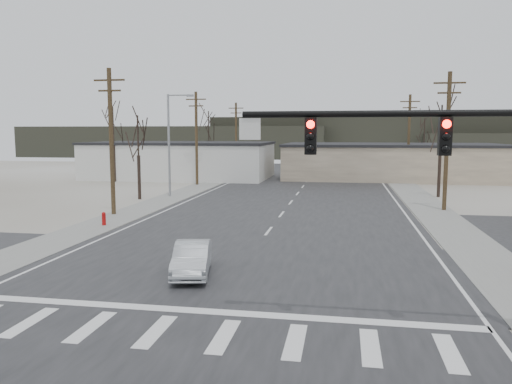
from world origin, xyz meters
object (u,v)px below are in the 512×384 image
at_px(traffic_signal_mast, 487,172).
at_px(sedan_crossing, 192,258).
at_px(car_far_b, 319,163).
at_px(car_far_a, 350,169).
at_px(fire_hydrant, 104,219).

bearing_deg(traffic_signal_mast, sedan_crossing, 152.66).
bearing_deg(car_far_b, car_far_a, -45.69).
distance_m(sedan_crossing, car_far_a, 48.62).
relative_size(fire_hydrant, car_far_b, 0.19).
bearing_deg(car_far_a, car_far_b, -93.10).
xyz_separation_m(sedan_crossing, car_far_a, (6.68, 48.16, 0.15)).
bearing_deg(sedan_crossing, car_far_b, 76.14).
distance_m(fire_hydrant, car_far_b, 53.24).
height_order(sedan_crossing, car_far_a, car_far_a).
xyz_separation_m(traffic_signal_mast, fire_hydrant, (-18.09, 14.20, -4.22)).
relative_size(car_far_a, car_far_b, 1.19).
height_order(traffic_signal_mast, fire_hydrant, traffic_signal_mast).
distance_m(car_far_a, car_far_b, 14.08).
relative_size(fire_hydrant, sedan_crossing, 0.22).
bearing_deg(fire_hydrant, car_far_b, 78.63).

